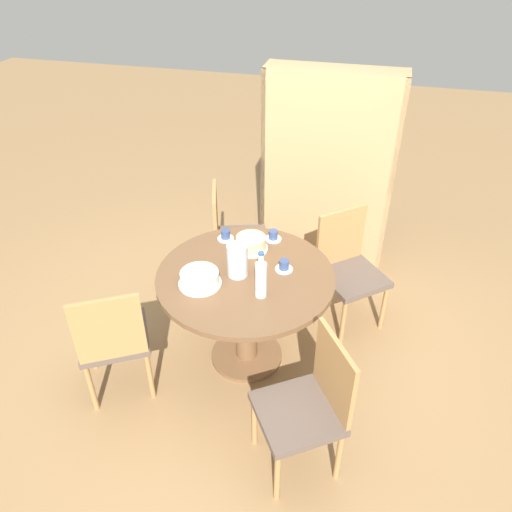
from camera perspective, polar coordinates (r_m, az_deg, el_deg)
ground_plane at (r=3.65m, az=-1.07°, el=-11.34°), size 14.00×14.00×0.00m
dining_table at (r=3.26m, az=-1.18°, el=-4.54°), size 1.14×1.14×0.74m
chair_a at (r=3.73m, az=10.51°, el=-1.27°), size 0.59×0.59×0.88m
chair_b at (r=4.01m, az=-2.62°, el=2.28°), size 0.53×0.53×0.88m
chair_c at (r=3.23m, az=-16.02°, el=-8.98°), size 0.57×0.57×0.88m
chair_d at (r=2.79m, az=6.03°, el=-16.50°), size 0.58×0.58×0.88m
bookshelf at (r=4.21m, az=8.01°, el=8.77°), size 1.06×0.28×1.68m
coffee_pot at (r=3.09m, az=-2.14°, el=-0.36°), size 0.13×0.13×0.26m
water_bottle at (r=2.91m, az=0.56°, el=-2.59°), size 0.07×0.07×0.31m
cake_main at (r=3.07m, az=-6.46°, el=-2.57°), size 0.27×0.27×0.09m
cake_second at (r=3.36m, az=-0.57°, el=1.46°), size 0.23×0.23×0.10m
cup_a at (r=3.47m, az=1.99°, el=2.31°), size 0.11×0.11×0.07m
cup_b at (r=3.48m, az=-3.50°, el=2.36°), size 0.11×0.11×0.07m
cup_c at (r=3.18m, az=3.23°, el=-1.14°), size 0.11×0.11×0.07m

